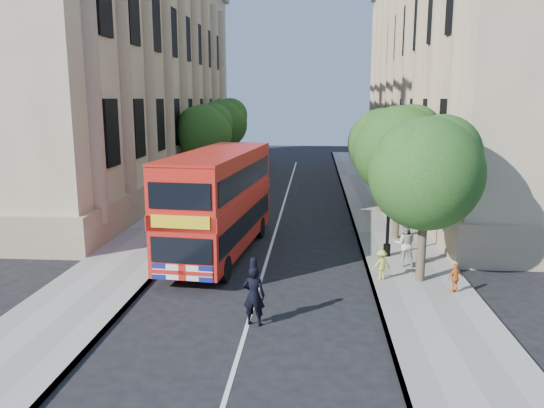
% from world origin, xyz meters
% --- Properties ---
extents(ground, '(120.00, 120.00, 0.00)m').
position_xyz_m(ground, '(0.00, 0.00, 0.00)').
color(ground, black).
rests_on(ground, ground).
extents(pavement_right, '(3.50, 80.00, 0.12)m').
position_xyz_m(pavement_right, '(5.75, 10.00, 0.06)').
color(pavement_right, gray).
rests_on(pavement_right, ground).
extents(pavement_left, '(3.50, 80.00, 0.12)m').
position_xyz_m(pavement_left, '(-5.75, 10.00, 0.06)').
color(pavement_left, gray).
rests_on(pavement_left, ground).
extents(building_right, '(12.00, 38.00, 18.00)m').
position_xyz_m(building_right, '(13.80, 24.00, 9.00)').
color(building_right, tan).
rests_on(building_right, ground).
extents(building_left, '(12.00, 38.00, 18.00)m').
position_xyz_m(building_left, '(-13.80, 24.00, 9.00)').
color(building_left, tan).
rests_on(building_left, ground).
extents(tree_right_near, '(4.00, 4.00, 6.08)m').
position_xyz_m(tree_right_near, '(5.84, 3.03, 4.25)').
color(tree_right_near, '#473828').
rests_on(tree_right_near, ground).
extents(tree_right_mid, '(4.20, 4.20, 6.37)m').
position_xyz_m(tree_right_mid, '(5.84, 9.03, 4.45)').
color(tree_right_mid, '#473828').
rests_on(tree_right_mid, ground).
extents(tree_right_far, '(4.00, 4.00, 6.15)m').
position_xyz_m(tree_right_far, '(5.84, 15.03, 4.31)').
color(tree_right_far, '#473828').
rests_on(tree_right_far, ground).
extents(tree_left_far, '(4.00, 4.00, 6.30)m').
position_xyz_m(tree_left_far, '(-5.96, 22.03, 4.44)').
color(tree_left_far, '#473828').
rests_on(tree_left_far, ground).
extents(tree_left_back, '(4.20, 4.20, 6.65)m').
position_xyz_m(tree_left_back, '(-5.96, 30.03, 4.71)').
color(tree_left_back, '#473828').
rests_on(tree_left_back, ground).
extents(lamp_post, '(0.32, 0.32, 5.16)m').
position_xyz_m(lamp_post, '(5.00, 6.00, 2.51)').
color(lamp_post, black).
rests_on(lamp_post, pavement_right).
extents(double_decker_bus, '(3.42, 9.64, 4.36)m').
position_xyz_m(double_decker_bus, '(-2.08, 6.01, 2.41)').
color(double_decker_bus, red).
rests_on(double_decker_bus, ground).
extents(box_van, '(1.83, 4.45, 2.54)m').
position_xyz_m(box_van, '(-2.54, 10.58, 1.24)').
color(box_van, black).
rests_on(box_van, ground).
extents(police_constable, '(0.71, 0.51, 1.82)m').
position_xyz_m(police_constable, '(0.20, -1.05, 0.91)').
color(police_constable, black).
rests_on(police_constable, ground).
extents(woman_pedestrian, '(0.91, 0.73, 1.79)m').
position_xyz_m(woman_pedestrian, '(5.50, 4.69, 1.01)').
color(woman_pedestrian, beige).
rests_on(woman_pedestrian, pavement_right).
extents(child_a, '(0.64, 0.47, 1.01)m').
position_xyz_m(child_a, '(6.74, 1.87, 0.63)').
color(child_a, orange).
rests_on(child_a, pavement_right).
extents(child_b, '(0.81, 0.63, 1.11)m').
position_xyz_m(child_b, '(4.40, 3.01, 0.67)').
color(child_b, gold).
rests_on(child_b, pavement_right).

